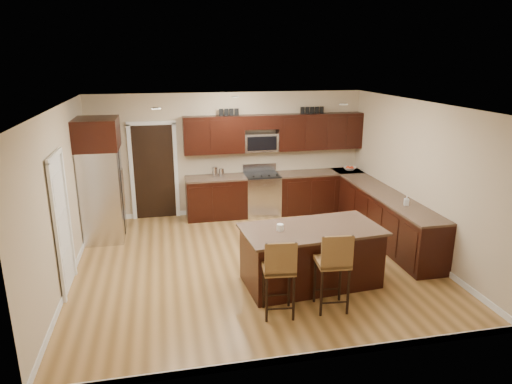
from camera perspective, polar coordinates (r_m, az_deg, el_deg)
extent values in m
plane|color=#A47841|center=(8.01, -0.26, -8.77)|extent=(6.00, 6.00, 0.00)
plane|color=silver|center=(7.28, -0.29, 10.83)|extent=(6.00, 6.00, 0.00)
plane|color=#C3AF8D|center=(10.16, -3.37, 4.74)|extent=(6.00, 0.00, 6.00)
plane|color=#C3AF8D|center=(7.56, -23.17, -0.77)|extent=(0.00, 5.50, 5.50)
plane|color=#C3AF8D|center=(8.62, 19.67, 1.64)|extent=(0.00, 5.50, 5.50)
cube|color=black|center=(10.06, -5.00, -0.78)|extent=(1.30, 0.60, 0.88)
cube|color=black|center=(10.59, 7.89, 0.01)|extent=(1.94, 0.60, 0.88)
cube|color=black|center=(9.13, 15.99, -3.20)|extent=(0.60, 3.35, 0.88)
cube|color=brown|center=(9.93, -5.07, 1.76)|extent=(1.30, 0.63, 0.04)
cube|color=brown|center=(10.47, 7.99, 2.42)|extent=(1.94, 0.63, 0.04)
cube|color=brown|center=(8.99, 16.22, -0.44)|extent=(0.63, 3.35, 0.04)
cube|color=black|center=(9.87, -5.30, 7.12)|extent=(1.30, 0.33, 0.80)
cube|color=black|center=(10.41, 7.94, 7.52)|extent=(1.94, 0.33, 0.80)
cube|color=black|center=(10.00, 0.60, 8.76)|extent=(0.76, 0.33, 0.30)
cube|color=silver|center=(10.22, 0.73, -0.38)|extent=(0.76, 0.64, 0.90)
cube|color=black|center=(10.10, 0.74, 2.12)|extent=(0.76, 0.60, 0.03)
cube|color=black|center=(9.94, 1.11, -0.87)|extent=(0.65, 0.01, 0.45)
cube|color=silver|center=(10.33, 0.42, 3.08)|extent=(0.76, 0.05, 0.18)
cube|color=silver|center=(10.09, 0.57, 6.24)|extent=(0.76, 0.31, 0.40)
cube|color=black|center=(10.12, -12.61, 2.45)|extent=(0.85, 0.03, 2.06)
cube|color=white|center=(7.37, -23.16, -3.89)|extent=(0.03, 0.80, 2.04)
cube|color=black|center=(7.21, 6.85, -8.06)|extent=(2.09, 1.18, 0.88)
cube|color=brown|center=(7.03, 6.98, -4.64)|extent=(2.20, 1.29, 0.04)
cube|color=black|center=(7.38, 6.74, -10.85)|extent=(2.01, 1.09, 0.09)
cube|color=brown|center=(6.23, 2.83, -9.54)|extent=(0.47, 0.47, 0.06)
cube|color=brown|center=(5.97, 3.14, -8.43)|extent=(0.43, 0.08, 0.45)
cylinder|color=black|center=(6.21, 1.55, -13.39)|extent=(0.04, 0.04, 0.66)
cylinder|color=black|center=(6.29, 4.85, -13.01)|extent=(0.04, 0.04, 0.66)
cylinder|color=black|center=(6.52, 0.80, -11.83)|extent=(0.04, 0.04, 0.66)
cylinder|color=black|center=(6.60, 3.94, -11.50)|extent=(0.04, 0.04, 0.66)
cube|color=brown|center=(6.45, 9.52, -8.64)|extent=(0.47, 0.47, 0.06)
cube|color=brown|center=(6.18, 10.13, -7.48)|extent=(0.44, 0.08, 0.47)
cylinder|color=black|center=(6.40, 8.37, -12.51)|extent=(0.04, 0.04, 0.68)
cylinder|color=black|center=(6.52, 11.53, -12.07)|extent=(0.04, 0.04, 0.68)
cylinder|color=black|center=(6.71, 7.27, -11.01)|extent=(0.04, 0.04, 0.68)
cylinder|color=black|center=(6.83, 10.30, -10.63)|extent=(0.04, 0.04, 0.68)
cube|color=silver|center=(9.22, -18.63, -0.31)|extent=(0.72, 0.89, 1.78)
cube|color=black|center=(9.18, -16.38, -0.18)|extent=(0.01, 0.02, 1.69)
cylinder|color=silver|center=(9.07, -16.30, 0.22)|extent=(0.02, 0.02, 0.79)
cylinder|color=silver|center=(9.23, -16.23, 0.50)|extent=(0.02, 0.02, 0.79)
cube|color=black|center=(8.96, -19.32, 6.89)|extent=(0.78, 0.95, 0.57)
cube|color=brown|center=(9.60, 1.78, -4.32)|extent=(1.05, 0.86, 0.01)
imported|color=silver|center=(10.71, 11.63, 2.88)|extent=(0.39, 0.39, 0.07)
imported|color=#B2B2B2|center=(8.42, 18.30, -1.01)|extent=(0.10, 0.10, 0.17)
cylinder|color=silver|center=(9.90, -5.17, 2.49)|extent=(0.12, 0.12, 0.23)
cylinder|color=silver|center=(9.92, -4.33, 2.42)|extent=(0.11, 0.11, 0.18)
cylinder|color=white|center=(6.87, 3.03, -4.43)|extent=(0.10, 0.10, 0.10)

